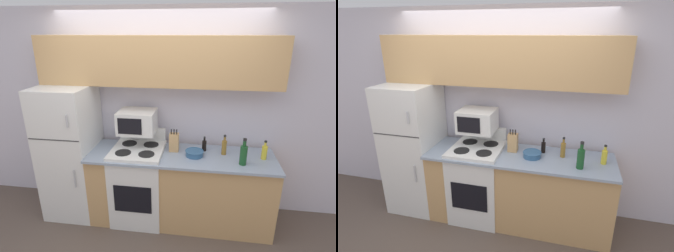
# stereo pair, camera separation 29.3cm
# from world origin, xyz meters

# --- Properties ---
(ground_plane) EXTENTS (12.00, 12.00, 0.00)m
(ground_plane) POSITION_xyz_m (0.00, 0.00, 0.00)
(ground_plane) COLOR brown
(wall_back) EXTENTS (8.00, 0.05, 2.55)m
(wall_back) POSITION_xyz_m (0.00, 0.70, 1.27)
(wall_back) COLOR silver
(wall_back) RESTS_ON ground_plane
(lower_cabinets) EXTENTS (2.16, 0.65, 0.91)m
(lower_cabinets) POSITION_xyz_m (0.31, 0.31, 0.46)
(lower_cabinets) COLOR tan
(lower_cabinets) RESTS_ON ground_plane
(refrigerator) EXTENTS (0.62, 0.69, 1.67)m
(refrigerator) POSITION_xyz_m (-1.08, 0.33, 0.83)
(refrigerator) COLOR white
(refrigerator) RESTS_ON ground_plane
(upper_cabinets) EXTENTS (2.78, 0.31, 0.56)m
(upper_cabinets) POSITION_xyz_m (0.00, 0.52, 1.95)
(upper_cabinets) COLOR tan
(upper_cabinets) RESTS_ON refrigerator
(stove) EXTENTS (0.61, 0.64, 1.11)m
(stove) POSITION_xyz_m (-0.21, 0.30, 0.49)
(stove) COLOR white
(stove) RESTS_ON ground_plane
(microwave) EXTENTS (0.43, 0.36, 0.27)m
(microwave) POSITION_xyz_m (-0.23, 0.41, 1.25)
(microwave) COLOR white
(microwave) RESTS_ON stove
(knife_block) EXTENTS (0.11, 0.10, 0.28)m
(knife_block) POSITION_xyz_m (0.22, 0.38, 1.02)
(knife_block) COLOR tan
(knife_block) RESTS_ON lower_cabinets
(bowl) EXTENTS (0.21, 0.21, 0.07)m
(bowl) POSITION_xyz_m (0.47, 0.28, 0.95)
(bowl) COLOR #335B84
(bowl) RESTS_ON lower_cabinets
(bottle_vinegar) EXTENTS (0.06, 0.06, 0.24)m
(bottle_vinegar) POSITION_xyz_m (0.80, 0.37, 1.01)
(bottle_vinegar) COLOR olive
(bottle_vinegar) RESTS_ON lower_cabinets
(bottle_soy_sauce) EXTENTS (0.05, 0.05, 0.18)m
(bottle_soy_sauce) POSITION_xyz_m (0.57, 0.43, 0.98)
(bottle_soy_sauce) COLOR black
(bottle_soy_sauce) RESTS_ON lower_cabinets
(bottle_wine_green) EXTENTS (0.08, 0.08, 0.30)m
(bottle_wine_green) POSITION_xyz_m (0.99, 0.14, 1.03)
(bottle_wine_green) COLOR #194C23
(bottle_wine_green) RESTS_ON lower_cabinets
(bottle_cooking_spray) EXTENTS (0.06, 0.06, 0.22)m
(bottle_cooking_spray) POSITION_xyz_m (1.24, 0.31, 1.00)
(bottle_cooking_spray) COLOR gold
(bottle_cooking_spray) RESTS_ON lower_cabinets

